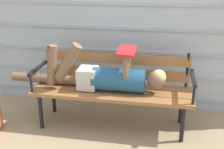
{
  "coord_description": "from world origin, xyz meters",
  "views": [
    {
      "loc": [
        0.51,
        -2.69,
        1.71
      ],
      "look_at": [
        0.0,
        0.14,
        0.61
      ],
      "focal_mm": 46.65,
      "sensor_mm": 36.0,
      "label": 1
    }
  ],
  "objects": [
    {
      "name": "ground_plane",
      "position": [
        0.0,
        0.0,
        0.0
      ],
      "size": [
        12.0,
        12.0,
        0.0
      ],
      "primitive_type": "plane",
      "color": "tan"
    },
    {
      "name": "house_siding",
      "position": [
        0.0,
        0.72,
        1.14
      ],
      "size": [
        5.13,
        0.08,
        2.28
      ],
      "color": "#B2BCC6",
      "rests_on": "ground"
    },
    {
      "name": "park_bench",
      "position": [
        0.0,
        0.21,
        0.47
      ],
      "size": [
        1.72,
        0.51,
        0.82
      ],
      "color": "#9E6638",
      "rests_on": "ground"
    },
    {
      "name": "reclining_person",
      "position": [
        -0.08,
        0.14,
        0.59
      ],
      "size": [
        1.74,
        0.26,
        0.53
      ],
      "color": "#23567A"
    }
  ]
}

